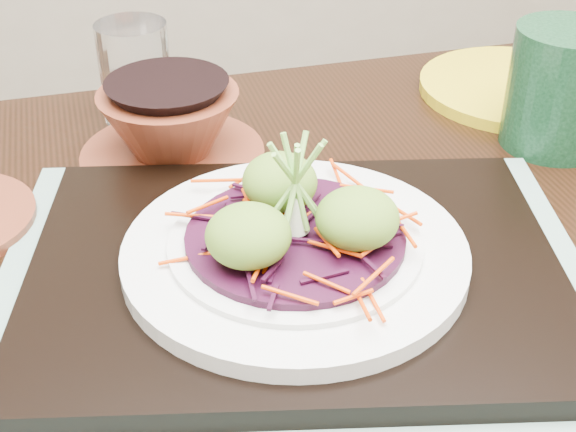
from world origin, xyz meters
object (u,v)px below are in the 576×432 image
object	(u,v)px
yellow_plate	(516,87)
green_jar	(561,88)
dining_table	(251,360)
terracotta_bowl_set	(171,132)
water_glass	(135,72)
white_plate	(295,251)
serving_tray	(295,270)

from	to	relation	value
yellow_plate	green_jar	size ratio (longest dim) A/B	1.80
dining_table	terracotta_bowl_set	bearing A→B (deg)	98.65
dining_table	yellow_plate	bearing A→B (deg)	33.43
water_glass	terracotta_bowl_set	bearing A→B (deg)	-79.67
water_glass	green_jar	size ratio (longest dim) A/B	0.87
white_plate	green_jar	world-z (taller)	green_jar
dining_table	yellow_plate	xyz separation A→B (m)	(0.38, 0.25, 0.10)
dining_table	yellow_plate	size ratio (longest dim) A/B	5.29
water_glass	yellow_plate	xyz separation A→B (m)	(0.43, -0.05, -0.05)
white_plate	water_glass	size ratio (longest dim) A/B	2.50
yellow_plate	white_plate	bearing A→B (deg)	-141.71
water_glass	terracotta_bowl_set	distance (m)	0.11
white_plate	green_jar	size ratio (longest dim) A/B	2.17
water_glass	green_jar	distance (m)	0.44
white_plate	terracotta_bowl_set	xyz separation A→B (m)	(-0.06, 0.22, 0.00)
terracotta_bowl_set	green_jar	distance (m)	0.39
serving_tray	terracotta_bowl_set	size ratio (longest dim) A/B	2.14
dining_table	green_jar	bearing A→B (deg)	20.21
water_glass	green_jar	bearing A→B (deg)	-23.43
water_glass	green_jar	world-z (taller)	green_jar
yellow_plate	dining_table	bearing A→B (deg)	-146.60
dining_table	white_plate	distance (m)	0.14
dining_table	terracotta_bowl_set	xyz separation A→B (m)	(-0.03, 0.20, 0.13)
white_plate	green_jar	xyz separation A→B (m)	(0.32, 0.15, 0.03)
serving_tray	green_jar	size ratio (longest dim) A/B	3.34
serving_tray	water_glass	distance (m)	0.34
water_glass	serving_tray	bearing A→B (deg)	-75.91
serving_tray	water_glass	bearing A→B (deg)	117.40
serving_tray	yellow_plate	size ratio (longest dim) A/B	1.85
dining_table	green_jar	distance (m)	0.41
serving_tray	white_plate	size ratio (longest dim) A/B	1.54
terracotta_bowl_set	white_plate	bearing A→B (deg)	-74.08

